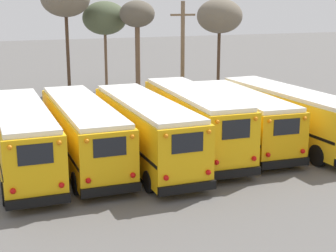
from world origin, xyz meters
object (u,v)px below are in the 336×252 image
school_bus_0 (23,137)px  bare_tree_3 (220,16)px  school_bus_2 (146,129)px  school_bus_4 (240,118)px  bare_tree_2 (137,16)px  utility_pole (183,55)px  school_bus_3 (194,120)px  school_bus_1 (83,131)px  bare_tree_0 (105,18)px  school_bus_5 (288,114)px

school_bus_0 → bare_tree_3: bearing=41.8°
school_bus_0 → bare_tree_3: (17.91, 16.03, 4.70)m
school_bus_0 → school_bus_2: (5.66, -0.66, 0.02)m
school_bus_4 → bare_tree_2: bearing=90.8°
school_bus_0 → bare_tree_2: 21.18m
bare_tree_2 → bare_tree_3: bare_tree_3 is taller
utility_pole → bare_tree_3: 9.14m
school_bus_3 → utility_pole: utility_pole is taller
school_bus_3 → bare_tree_3: 19.16m
school_bus_0 → school_bus_2: size_ratio=1.00×
school_bus_4 → school_bus_2: bearing=-171.2°
school_bus_1 → bare_tree_0: (6.24, 19.71, 4.56)m
school_bus_1 → bare_tree_3: size_ratio=1.36×
school_bus_4 → bare_tree_0: bare_tree_0 is taller
school_bus_5 → bare_tree_3: bare_tree_3 is taller
school_bus_4 → utility_pole: size_ratio=1.24×
school_bus_0 → school_bus_1: size_ratio=0.96×
school_bus_0 → bare_tree_2: bearing=57.5°
school_bus_3 → bare_tree_2: 18.20m
school_bus_1 → school_bus_3: (5.66, -0.41, 0.15)m
school_bus_0 → school_bus_1: 2.86m
school_bus_3 → bare_tree_3: (9.41, 16.04, 4.60)m
school_bus_5 → bare_tree_2: bare_tree_2 is taller
school_bus_1 → utility_pole: (9.04, 9.20, 2.36)m
school_bus_2 → bare_tree_2: size_ratio=1.34×
school_bus_1 → school_bus_4: school_bus_1 is taller
school_bus_0 → school_bus_1: bearing=8.0°
bare_tree_0 → bare_tree_2: (2.03, -2.71, 0.24)m
school_bus_1 → bare_tree_0: bare_tree_0 is taller
school_bus_0 → school_bus_4: bearing=1.1°
school_bus_4 → bare_tree_0: (-2.25, 19.89, 4.59)m
school_bus_5 → school_bus_4: bearing=175.8°
utility_pole → bare_tree_3: size_ratio=0.98×
bare_tree_0 → school_bus_1: bearing=-107.6°
bare_tree_3 → school_bus_4: bearing=-112.6°
school_bus_2 → bare_tree_3: bearing=53.7°
school_bus_2 → bare_tree_3: 21.23m
school_bus_3 → school_bus_2: bearing=-167.0°
school_bus_0 → school_bus_3: school_bus_3 is taller
school_bus_4 → school_bus_5: size_ratio=0.88×
school_bus_1 → school_bus_2: (2.83, -1.06, 0.06)m
school_bus_1 → school_bus_3: size_ratio=1.07×
school_bus_2 → utility_pole: 12.21m
school_bus_3 → school_bus_4: school_bus_3 is taller
school_bus_2 → bare_tree_0: (3.41, 20.77, 4.50)m
school_bus_4 → bare_tree_3: (6.58, 15.82, 4.77)m
school_bus_5 → bare_tree_0: size_ratio=1.43×
school_bus_5 → utility_pole: utility_pole is taller
school_bus_3 → utility_pole: (3.38, 9.61, 2.21)m
school_bus_2 → bare_tree_0: 21.53m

